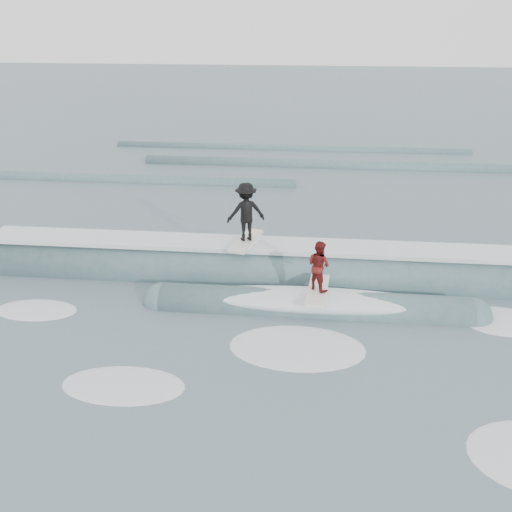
# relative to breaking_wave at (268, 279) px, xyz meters

# --- Properties ---
(ground) EXTENTS (160.00, 160.00, 0.00)m
(ground) POSITION_rel_breaking_wave_xyz_m (-0.34, -3.23, -0.05)
(ground) COLOR #435661
(ground) RESTS_ON ground
(breaking_wave) EXTENTS (20.66, 3.84, 2.12)m
(breaking_wave) POSITION_rel_breaking_wave_xyz_m (0.00, 0.00, 0.00)
(breaking_wave) COLOR #3C6065
(breaking_wave) RESTS_ON ground
(surfer_black) EXTENTS (1.39, 2.07, 1.99)m
(surfer_black) POSITION_rel_breaking_wave_xyz_m (-0.76, 0.41, 2.07)
(surfer_black) COLOR silver
(surfer_black) RESTS_ON ground
(surfer_red) EXTENTS (0.90, 2.04, 1.57)m
(surfer_red) POSITION_rel_breaking_wave_xyz_m (1.57, -1.79, 1.25)
(surfer_red) COLOR silver
(surfer_red) RESTS_ON ground
(whitewater) EXTENTS (17.84, 7.37, 0.10)m
(whitewater) POSITION_rel_breaking_wave_xyz_m (0.17, -4.24, -0.05)
(whitewater) COLOR white
(whitewater) RESTS_ON ground
(far_swells) EXTENTS (35.32, 8.65, 0.80)m
(far_swells) POSITION_rel_breaking_wave_xyz_m (-2.36, 14.42, -0.05)
(far_swells) COLOR #3C6065
(far_swells) RESTS_ON ground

